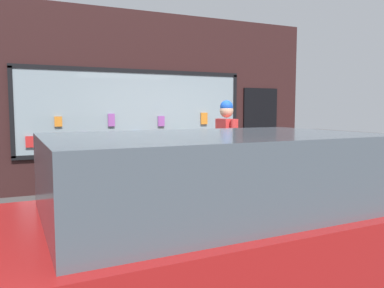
{
  "coord_description": "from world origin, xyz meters",
  "views": [
    {
      "loc": [
        -2.37,
        -5.19,
        1.59
      ],
      "look_at": [
        0.2,
        0.79,
        1.0
      ],
      "focal_mm": 35.0,
      "sensor_mm": 36.0,
      "label": 1
    }
  ],
  "objects_px": {
    "display_table_main": "(178,160)",
    "small_dog": "(256,187)",
    "sandwich_board_sign": "(57,179)",
    "person_browsing": "(226,143)",
    "parked_car": "(213,221)"
  },
  "relations": [
    {
      "from": "display_table_main",
      "to": "small_dog",
      "type": "distance_m",
      "value": 1.44
    },
    {
      "from": "display_table_main",
      "to": "sandwich_board_sign",
      "type": "xyz_separation_m",
      "value": [
        -2.03,
        0.17,
        -0.21
      ]
    },
    {
      "from": "person_browsing",
      "to": "parked_car",
      "type": "xyz_separation_m",
      "value": [
        -1.77,
        -3.07,
        -0.3
      ]
    },
    {
      "from": "display_table_main",
      "to": "sandwich_board_sign",
      "type": "height_order",
      "value": "sandwich_board_sign"
    },
    {
      "from": "display_table_main",
      "to": "person_browsing",
      "type": "distance_m",
      "value": 0.95
    },
    {
      "from": "display_table_main",
      "to": "person_browsing",
      "type": "bearing_deg",
      "value": -42.75
    },
    {
      "from": "display_table_main",
      "to": "person_browsing",
      "type": "xyz_separation_m",
      "value": [
        0.65,
        -0.6,
        0.34
      ]
    },
    {
      "from": "display_table_main",
      "to": "parked_car",
      "type": "bearing_deg",
      "value": -107.01
    },
    {
      "from": "sandwich_board_sign",
      "to": "parked_car",
      "type": "bearing_deg",
      "value": -97.86
    },
    {
      "from": "display_table_main",
      "to": "person_browsing",
      "type": "relative_size",
      "value": 1.35
    },
    {
      "from": "small_dog",
      "to": "parked_car",
      "type": "relative_size",
      "value": 0.12
    },
    {
      "from": "person_browsing",
      "to": "display_table_main",
      "type": "bearing_deg",
      "value": 53.43
    },
    {
      "from": "person_browsing",
      "to": "small_dog",
      "type": "height_order",
      "value": "person_browsing"
    },
    {
      "from": "sandwich_board_sign",
      "to": "display_table_main",
      "type": "bearing_deg",
      "value": -26.0
    },
    {
      "from": "person_browsing",
      "to": "sandwich_board_sign",
      "type": "distance_m",
      "value": 2.84
    }
  ]
}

